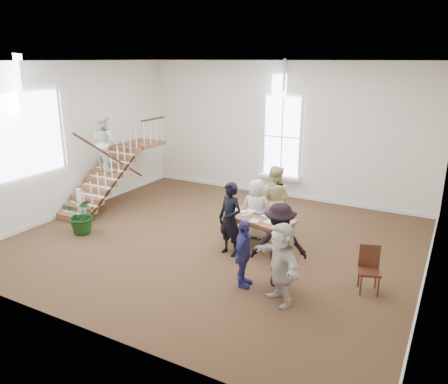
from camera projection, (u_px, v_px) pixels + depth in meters
The scene contains 12 objects.
ground at pixel (217, 240), 11.41m from camera, with size 10.00×10.00×0.00m, color #422E1A.
room_shell at pixel (280, 185), 14.97m from camera, with size 10.49×10.00×10.00m.
staircase at pixel (107, 157), 13.55m from camera, with size 1.10×4.10×2.92m.
library_table at pixel (258, 220), 10.76m from camera, with size 1.90×1.24×0.87m.
police_officer at pixel (230, 219), 10.36m from camera, with size 0.66×0.43×1.80m, color black.
elderly_woman at pixel (256, 209), 11.39m from camera, with size 0.77×0.50×1.59m, color beige.
person_yellow at pixel (274, 200), 11.63m from camera, with size 0.91×0.71×1.88m, color #CCC57F.
woman_cluster_a at pixel (243, 254), 8.92m from camera, with size 0.85×0.35×1.45m, color navy.
woman_cluster_b at pixel (279, 244), 8.97m from camera, with size 1.15×0.66×1.78m, color black.
woman_cluster_c at pixel (281, 263), 8.31m from camera, with size 1.52×0.48×1.64m, color beige.
floor_plant at pixel (83, 215), 11.72m from camera, with size 0.95×0.83×1.06m, color #123812.
side_chair at pixel (369, 266), 8.82m from camera, with size 0.53×0.53×0.96m.
Camera 1 is at (5.23, -9.15, 4.56)m, focal length 35.00 mm.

